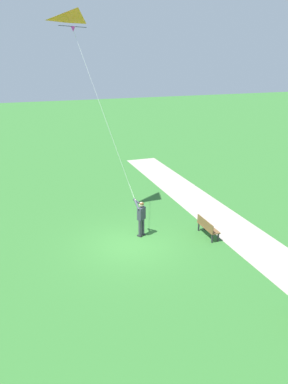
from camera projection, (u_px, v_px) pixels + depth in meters
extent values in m
plane|color=#33702D|center=(131.00, 244.00, 17.34)|extent=(120.00, 120.00, 0.00)
cube|color=#ADA393|center=(255.00, 244.00, 17.33)|extent=(2.98, 32.04, 0.02)
cube|color=#232328|center=(140.00, 236.00, 18.10)|extent=(0.22, 0.26, 0.06)
cylinder|color=#383842|center=(140.00, 228.00, 17.94)|extent=(0.14, 0.14, 0.82)
cube|color=#232328|center=(143.00, 234.00, 18.28)|extent=(0.22, 0.26, 0.06)
cylinder|color=#383842|center=(143.00, 226.00, 18.12)|extent=(0.14, 0.14, 0.82)
cube|color=#333842|center=(141.00, 213.00, 17.79)|extent=(0.46, 0.40, 0.60)
sphere|color=beige|center=(141.00, 204.00, 17.64)|extent=(0.22, 0.22, 0.22)
ellipsoid|color=#4C3319|center=(142.00, 204.00, 17.61)|extent=(0.31, 0.31, 0.13)
cylinder|color=#333842|center=(136.00, 204.00, 17.69)|extent=(0.13, 0.56, 0.43)
cylinder|color=#333842|center=(139.00, 203.00, 17.83)|extent=(0.54, 0.34, 0.43)
sphere|color=beige|center=(135.00, 200.00, 17.80)|extent=(0.10, 0.10, 0.10)
pyramid|color=orange|center=(79.00, 19.00, 16.78)|extent=(1.95, 1.64, 0.61)
cone|color=#E02D9E|center=(73.00, 29.00, 17.14)|extent=(0.28, 0.28, 0.22)
cylinder|color=black|center=(73.00, 26.00, 17.10)|extent=(1.44, 0.92, 0.02)
cylinder|color=silver|center=(105.00, 117.00, 17.48)|extent=(1.91, 2.88, 7.49)
cube|color=brown|center=(208.00, 227.00, 18.01)|extent=(0.47, 1.51, 0.05)
cube|color=brown|center=(205.00, 224.00, 17.87)|extent=(0.07, 1.50, 0.40)
cube|color=#2D2D33|center=(204.00, 226.00, 18.73)|extent=(0.06, 0.06, 0.45)
cube|color=#2D2D33|center=(199.00, 227.00, 18.63)|extent=(0.06, 0.06, 0.45)
cube|color=#2D2D33|center=(218.00, 237.00, 17.54)|extent=(0.06, 0.06, 0.45)
cube|color=#2D2D33|center=(212.00, 238.00, 17.44)|extent=(0.06, 0.06, 0.45)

